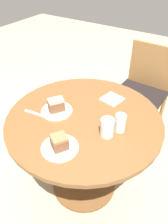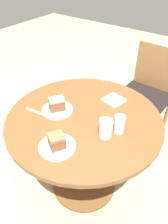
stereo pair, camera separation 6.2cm
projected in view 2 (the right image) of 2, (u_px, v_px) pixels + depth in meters
The scene contains 11 objects.
ground_plane at pixel (84, 183), 1.84m from camera, with size 8.00×8.00×0.00m, color tan.
table at pixel (84, 137), 1.50m from camera, with size 1.00×1.00×0.72m.
chair at pixel (147, 92), 2.08m from camera, with size 0.46×0.44×0.89m.
plate_near at pixel (57, 110), 1.45m from camera, with size 0.21×0.21×0.01m.
plate_far at pixel (57, 147), 1.19m from camera, with size 0.20×0.20×0.01m.
cake_slice_near at pixel (57, 104), 1.42m from camera, with size 0.11×0.12×0.09m.
cake_slice_far at pixel (57, 141), 1.16m from camera, with size 0.11×0.11×0.08m.
glass_lemonade at pixel (106, 129), 1.23m from camera, with size 0.08×0.08×0.11m.
glass_water at pixel (119, 125), 1.26m from camera, with size 0.07×0.07×0.11m.
napkin_stack at pixel (114, 100), 1.54m from camera, with size 0.16×0.16×0.01m.
fork at pixel (38, 112), 1.43m from camera, with size 0.19×0.04×0.00m.
Camera 2 is at (0.64, -0.87, 1.61)m, focal length 35.00 mm.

